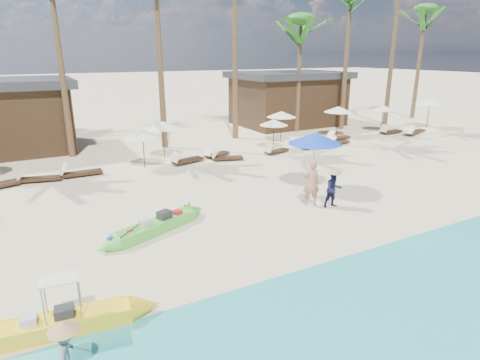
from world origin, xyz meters
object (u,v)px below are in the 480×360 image
green_canoe (156,226)px  yellow_canoe (56,324)px  blue_umbrella (315,138)px  tourist (311,183)px

green_canoe → yellow_canoe: size_ratio=0.94×
blue_umbrella → tourist: bearing=-130.6°
yellow_canoe → blue_umbrella: (10.86, 5.06, 2.06)m
tourist → yellow_canoe: bearing=38.7°
green_canoe → tourist: tourist is taller
yellow_canoe → blue_umbrella: bearing=31.9°
tourist → green_canoe: bearing=14.1°
green_canoe → tourist: (6.11, -0.48, 0.72)m
green_canoe → tourist: size_ratio=2.54×
green_canoe → yellow_canoe: yellow_canoe is taller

